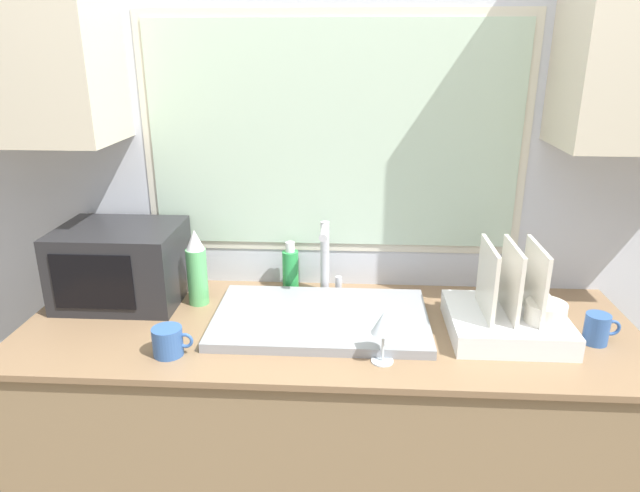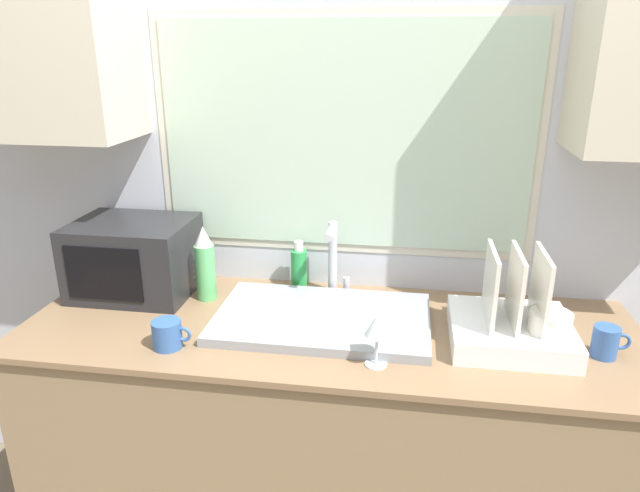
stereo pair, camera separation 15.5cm
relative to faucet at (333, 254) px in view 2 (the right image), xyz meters
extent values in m
cube|color=#8C7251|center=(0.02, -0.24, -0.62)|extent=(1.94, 0.67, 0.90)
cube|color=#846647|center=(0.02, -0.24, -0.16)|extent=(1.97, 0.70, 0.02)
cube|color=silver|center=(0.02, 0.12, 0.23)|extent=(6.00, 0.06, 2.60)
cube|color=beige|center=(0.02, 0.09, 0.40)|extent=(1.34, 0.01, 0.83)
cube|color=#B2CCB2|center=(0.02, 0.09, 0.40)|extent=(1.28, 0.01, 0.77)
cube|color=beige|center=(-0.97, -0.07, 0.76)|extent=(0.59, 0.32, 0.73)
cube|color=gray|center=(0.00, -0.23, -0.14)|extent=(0.69, 0.43, 0.03)
cylinder|color=#B7B7BC|center=(0.00, 0.02, -0.02)|extent=(0.03, 0.03, 0.27)
cylinder|color=#B7B7BC|center=(0.00, -0.05, 0.10)|extent=(0.03, 0.13, 0.03)
cylinder|color=#B7B7BC|center=(0.05, 0.02, -0.12)|extent=(0.02, 0.02, 0.06)
cube|color=#232326|center=(-0.71, -0.09, -0.02)|extent=(0.41, 0.32, 0.27)
cube|color=black|center=(-0.74, -0.25, -0.02)|extent=(0.27, 0.01, 0.19)
cube|color=white|center=(0.57, -0.27, -0.12)|extent=(0.35, 0.34, 0.07)
cube|color=silver|center=(0.50, -0.27, 0.03)|extent=(0.01, 0.22, 0.22)
cube|color=silver|center=(0.57, -0.27, 0.03)|extent=(0.01, 0.22, 0.22)
cube|color=silver|center=(0.64, -0.27, 0.03)|extent=(0.01, 0.22, 0.22)
cylinder|color=silver|center=(0.67, -0.32, -0.05)|extent=(0.12, 0.12, 0.06)
cylinder|color=#59B266|center=(-0.44, -0.11, -0.05)|extent=(0.07, 0.07, 0.20)
cone|color=silver|center=(-0.44, -0.11, 0.08)|extent=(0.06, 0.06, 0.07)
cylinder|color=#268C3F|center=(-0.13, 0.03, -0.08)|extent=(0.06, 0.06, 0.15)
cylinder|color=white|center=(-0.13, 0.03, 0.01)|extent=(0.03, 0.03, 0.04)
cylinder|color=#335999|center=(-0.43, -0.46, -0.11)|extent=(0.09, 0.09, 0.09)
torus|color=#335999|center=(-0.38, -0.46, -0.11)|extent=(0.05, 0.01, 0.05)
cylinder|color=silver|center=(0.18, -0.46, -0.15)|extent=(0.06, 0.06, 0.00)
cylinder|color=silver|center=(0.18, -0.46, -0.10)|extent=(0.01, 0.01, 0.09)
cone|color=silver|center=(0.18, -0.46, -0.03)|extent=(0.07, 0.07, 0.06)
cylinder|color=#335999|center=(0.83, -0.31, -0.11)|extent=(0.07, 0.07, 0.09)
torus|color=#335999|center=(0.87, -0.31, -0.10)|extent=(0.05, 0.01, 0.05)
camera|label=1|loc=(0.09, -1.88, 0.70)|focal=32.00mm
camera|label=2|loc=(0.25, -1.87, 0.70)|focal=32.00mm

